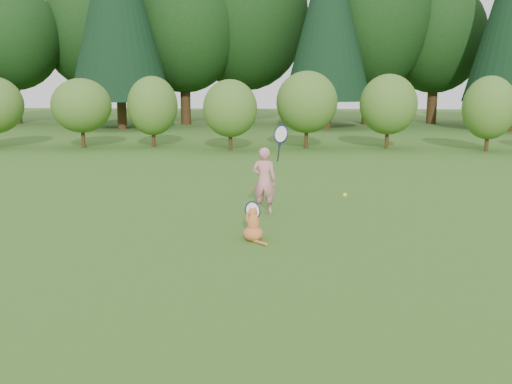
# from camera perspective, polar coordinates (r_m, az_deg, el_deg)

# --- Properties ---
(ground) EXTENTS (100.00, 100.00, 0.00)m
(ground) POSITION_cam_1_polar(r_m,az_deg,el_deg) (8.36, -1.76, -5.72)
(ground) COLOR #245919
(ground) RESTS_ON ground
(shrub_row) EXTENTS (28.00, 3.00, 2.80)m
(shrub_row) POSITION_cam_1_polar(r_m,az_deg,el_deg) (21.02, 1.82, 8.05)
(shrub_row) COLOR #416A21
(shrub_row) RESTS_ON ground
(child) EXTENTS (0.73, 0.49, 1.85)m
(child) POSITION_cam_1_polar(r_m,az_deg,el_deg) (10.53, 0.88, 1.32)
(child) COLOR pink
(child) RESTS_ON ground
(cat) EXTENTS (0.47, 0.79, 0.70)m
(cat) POSITION_cam_1_polar(r_m,az_deg,el_deg) (8.77, -0.29, -3.12)
(cat) COLOR #C94D26
(cat) RESTS_ON ground
(tennis_ball) EXTENTS (0.07, 0.07, 0.07)m
(tennis_ball) POSITION_cam_1_polar(r_m,az_deg,el_deg) (9.17, 8.89, -0.29)
(tennis_ball) COLOR yellow
(tennis_ball) RESTS_ON ground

